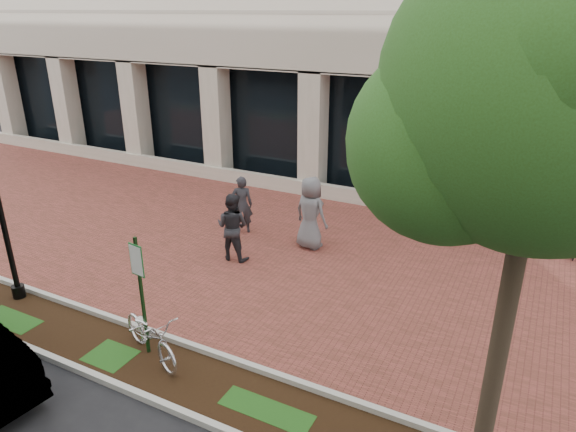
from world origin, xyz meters
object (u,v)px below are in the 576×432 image
at_px(parking_sign, 140,282).
at_px(bike_rack_cluster, 553,234).
at_px(pedestrian_mid, 232,227).
at_px(locked_bicycle, 151,335).
at_px(street_tree, 549,111).
at_px(bollard, 433,227).
at_px(pedestrian_right, 311,213).
at_px(pedestrian_left, 242,205).

bearing_deg(parking_sign, bike_rack_cluster, 59.96).
bearing_deg(pedestrian_mid, parking_sign, 96.31).
bearing_deg(locked_bicycle, street_tree, -73.04).
bearing_deg(pedestrian_mid, bollard, -146.78).
height_order(street_tree, pedestrian_right, street_tree).
bearing_deg(pedestrian_mid, pedestrian_left, -69.70).
relative_size(locked_bicycle, bike_rack_cluster, 0.64).
bearing_deg(bollard, pedestrian_right, -148.72).
distance_m(street_tree, pedestrian_mid, 9.30).
relative_size(street_tree, bollard, 7.32).
relative_size(pedestrian_mid, bollard, 1.88).
relative_size(parking_sign, bollard, 2.53).
distance_m(parking_sign, bollard, 8.40).
distance_m(street_tree, bike_rack_cluster, 10.29).
height_order(parking_sign, locked_bicycle, parking_sign).
distance_m(parking_sign, locked_bicycle, 1.07).
bearing_deg(pedestrian_right, pedestrian_mid, 59.50).
distance_m(pedestrian_left, pedestrian_mid, 1.72).
xyz_separation_m(street_tree, pedestrian_mid, (-6.80, 4.65, -4.32)).
height_order(locked_bicycle, bike_rack_cluster, locked_bicycle).
bearing_deg(pedestrian_left, locked_bicycle, 74.96).
relative_size(parking_sign, pedestrian_mid, 1.35).
xyz_separation_m(pedestrian_left, bike_rack_cluster, (8.10, 2.88, -0.40)).
xyz_separation_m(parking_sign, bike_rack_cluster, (6.67, 8.58, -1.09)).
xyz_separation_m(locked_bicycle, pedestrian_right, (0.60, 5.73, 0.52)).
bearing_deg(bike_rack_cluster, bollard, -156.20).
bearing_deg(pedestrian_left, pedestrian_mid, 83.50).
bearing_deg(parking_sign, bollard, 71.45).
distance_m(street_tree, pedestrian_left, 10.67).
bearing_deg(bollard, parking_sign, -116.35).
relative_size(street_tree, pedestrian_left, 4.09).
relative_size(bollard, bike_rack_cluster, 0.33).
bearing_deg(parking_sign, locked_bicycle, -9.02).
relative_size(locked_bicycle, bollard, 1.96).
height_order(parking_sign, bollard, parking_sign).
relative_size(pedestrian_left, bike_rack_cluster, 0.58).
height_order(locked_bicycle, pedestrian_right, pedestrian_right).
height_order(locked_bicycle, pedestrian_mid, pedestrian_mid).
xyz_separation_m(pedestrian_mid, bollard, (4.43, 3.33, -0.41)).
height_order(street_tree, bike_rack_cluster, street_tree).
bearing_deg(locked_bicycle, parking_sign, 94.67).
xyz_separation_m(pedestrian_left, bollard, (5.13, 1.77, -0.37)).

